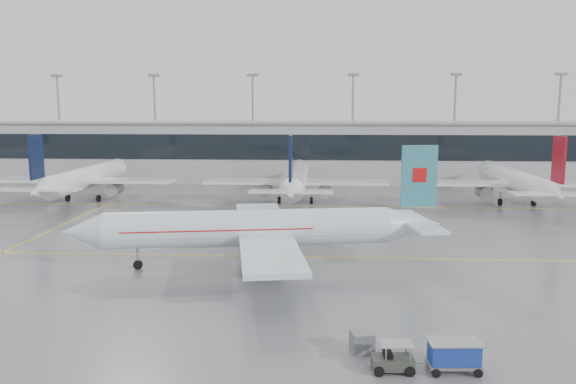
# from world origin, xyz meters

# --- Properties ---
(ground) EXTENTS (320.00, 320.00, 0.00)m
(ground) POSITION_xyz_m (0.00, 0.00, 0.00)
(ground) COLOR slate
(ground) RESTS_ON ground
(taxi_line_main) EXTENTS (120.00, 0.25, 0.01)m
(taxi_line_main) POSITION_xyz_m (0.00, 0.00, 0.01)
(taxi_line_main) COLOR yellow
(taxi_line_main) RESTS_ON ground
(taxi_line_north) EXTENTS (120.00, 0.25, 0.01)m
(taxi_line_north) POSITION_xyz_m (0.00, 30.00, 0.01)
(taxi_line_north) COLOR yellow
(taxi_line_north) RESTS_ON ground
(taxi_line_cross) EXTENTS (0.25, 60.00, 0.01)m
(taxi_line_cross) POSITION_xyz_m (-30.00, 15.00, 0.01)
(taxi_line_cross) COLOR yellow
(taxi_line_cross) RESTS_ON ground
(terminal) EXTENTS (180.00, 15.00, 12.00)m
(terminal) POSITION_xyz_m (0.00, 62.00, 6.00)
(terminal) COLOR #A0A0A3
(terminal) RESTS_ON ground
(terminal_glass) EXTENTS (180.00, 0.20, 5.00)m
(terminal_glass) POSITION_xyz_m (0.00, 54.45, 7.50)
(terminal_glass) COLOR black
(terminal_glass) RESTS_ON ground
(terminal_roof) EXTENTS (182.00, 16.00, 0.40)m
(terminal_roof) POSITION_xyz_m (0.00, 62.00, 12.20)
(terminal_roof) COLOR gray
(terminal_roof) RESTS_ON ground
(light_masts) EXTENTS (156.40, 1.00, 22.60)m
(light_masts) POSITION_xyz_m (0.00, 68.00, 13.34)
(light_masts) COLOR gray
(light_masts) RESTS_ON ground
(air_canada_jet) EXTENTS (37.06, 30.06, 11.72)m
(air_canada_jet) POSITION_xyz_m (-1.65, -3.37, 3.72)
(air_canada_jet) COLOR silver
(air_canada_jet) RESTS_ON ground
(parked_jet_b) EXTENTS (29.64, 36.96, 11.72)m
(parked_jet_b) POSITION_xyz_m (-35.00, 33.69, 3.71)
(parked_jet_b) COLOR silver
(parked_jet_b) RESTS_ON ground
(parked_jet_c) EXTENTS (29.64, 36.96, 11.72)m
(parked_jet_c) POSITION_xyz_m (-0.00, 33.69, 3.71)
(parked_jet_c) COLOR silver
(parked_jet_c) RESTS_ON ground
(parked_jet_d) EXTENTS (29.64, 36.96, 11.72)m
(parked_jet_d) POSITION_xyz_m (35.00, 33.69, 3.71)
(parked_jet_d) COLOR silver
(parked_jet_d) RESTS_ON ground
(baggage_tug) EXTENTS (3.66, 1.64, 1.76)m
(baggage_tug) POSITION_xyz_m (8.31, -25.10, 0.62)
(baggage_tug) COLOR #343831
(baggage_tug) RESTS_ON ground
(baggage_cart) EXTENTS (3.14, 1.88, 1.88)m
(baggage_cart) POSITION_xyz_m (11.90, -24.89, 1.10)
(baggage_cart) COLOR gray
(baggage_cart) RESTS_ON ground
(gse_unit) EXTENTS (1.61, 1.53, 1.35)m
(gse_unit) POSITION_xyz_m (6.69, -22.63, 0.68)
(gse_unit) COLOR slate
(gse_unit) RESTS_ON ground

